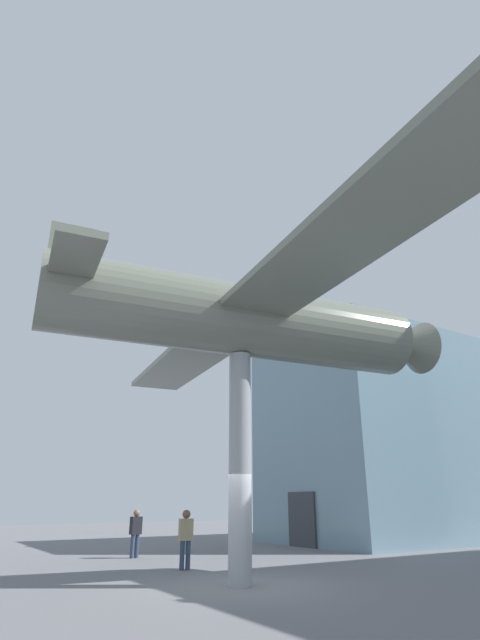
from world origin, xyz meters
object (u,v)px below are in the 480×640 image
object	(u,v)px
suspended_airplane	(250,321)
visitor_second	(136,530)
support_pylon_central	(240,462)
visitor_person	(186,535)

from	to	relation	value
suspended_airplane	visitor_second	xyz separation A→B (m)	(-7.38, -0.04, -5.72)
support_pylon_central	suspended_airplane	bearing A→B (deg)	81.45
visitor_person	visitor_second	xyz separation A→B (m)	(-3.95, -0.01, -0.02)
support_pylon_central	visitor_second	xyz separation A→B (m)	(-7.34, 0.25, -1.90)
visitor_second	support_pylon_central	bearing A→B (deg)	-100.42
visitor_person	suspended_airplane	bearing A→B (deg)	-79.05
support_pylon_central	suspended_airplane	size ratio (longest dim) A/B	0.30
support_pylon_central	visitor_person	bearing A→B (deg)	175.65
support_pylon_central	visitor_second	bearing A→B (deg)	178.04
visitor_person	support_pylon_central	bearing A→B (deg)	-84.02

